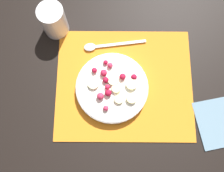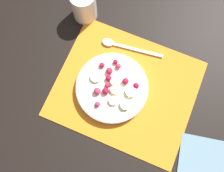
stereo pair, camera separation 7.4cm
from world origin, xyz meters
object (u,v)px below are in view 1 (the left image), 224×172
Objects in this scene: spoon at (103,46)px; napkin at (221,122)px; drinking_glass at (54,20)px; fruit_bowl at (112,87)px.

napkin is (0.36, -0.24, -0.01)m from spoon.
drinking_glass reaches higher than napkin.
fruit_bowl is at bearing -48.27° from drinking_glass.
fruit_bowl is 1.28× the size of napkin.
drinking_glass is (-0.18, 0.21, 0.03)m from fruit_bowl.
napkin is (0.33, -0.10, -0.02)m from fruit_bowl.
spoon is 0.43m from napkin.
spoon is 1.18× the size of napkin.
spoon is (-0.03, 0.14, -0.01)m from fruit_bowl.
fruit_bowl is 0.28m from drinking_glass.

